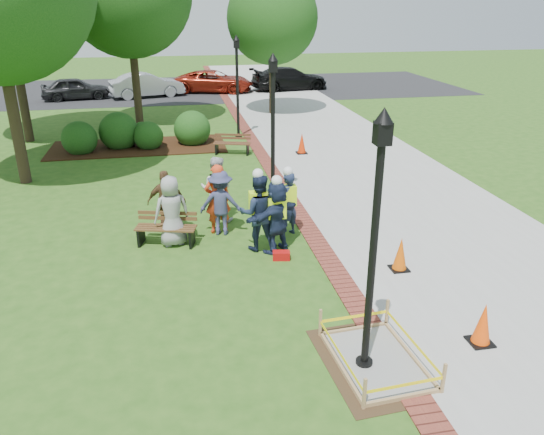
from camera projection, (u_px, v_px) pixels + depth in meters
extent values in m
plane|color=#285116|center=(259.00, 284.00, 11.27)|extent=(100.00, 100.00, 0.00)
cube|color=#9E9E99|center=(341.00, 150.00, 21.21)|extent=(6.00, 60.00, 0.02)
cube|color=maroon|center=(261.00, 154.00, 20.65)|extent=(0.50, 60.00, 0.03)
cube|color=#381E0F|center=(139.00, 147.00, 21.64)|extent=(7.00, 3.00, 0.05)
cube|color=black|center=(193.00, 89.00, 35.79)|extent=(36.00, 12.00, 0.01)
cube|color=#47331E|center=(376.00, 362.00, 8.83)|extent=(1.86, 2.42, 0.01)
cube|color=gray|center=(376.00, 361.00, 8.82)|extent=(1.33, 1.88, 0.04)
cube|color=tan|center=(376.00, 360.00, 8.82)|extent=(1.46, 2.01, 0.08)
cube|color=tan|center=(377.00, 349.00, 8.73)|extent=(1.49, 2.04, 0.55)
cube|color=yellow|center=(377.00, 347.00, 8.72)|extent=(1.43, 1.99, 0.06)
cube|color=brown|center=(166.00, 228.00, 12.90)|extent=(1.53, 0.79, 0.04)
cube|color=brown|center=(167.00, 216.00, 13.03)|extent=(1.43, 0.41, 0.23)
cube|color=black|center=(166.00, 237.00, 12.99)|extent=(1.41, 0.81, 0.43)
cube|color=brown|center=(232.00, 143.00, 20.54)|extent=(1.47, 0.79, 0.04)
cube|color=brown|center=(233.00, 136.00, 20.66)|extent=(1.37, 0.43, 0.23)
cube|color=black|center=(232.00, 149.00, 20.62)|extent=(1.36, 0.81, 0.41)
cube|color=black|center=(480.00, 342.00, 9.30)|extent=(0.41, 0.41, 0.05)
cone|color=#FF4A08|center=(483.00, 323.00, 9.15)|extent=(0.32, 0.32, 0.75)
cube|color=black|center=(399.00, 269.00, 11.83)|extent=(0.40, 0.40, 0.05)
cone|color=#E05607|center=(401.00, 253.00, 11.68)|extent=(0.31, 0.31, 0.73)
cube|color=black|center=(302.00, 153.00, 20.74)|extent=(0.41, 0.41, 0.05)
cone|color=red|center=(302.00, 143.00, 20.59)|extent=(0.32, 0.32, 0.76)
cube|color=#AF0D0D|center=(281.00, 255.00, 12.29)|extent=(0.43, 0.28, 0.20)
cylinder|color=black|center=(372.00, 263.00, 8.04)|extent=(0.12, 0.12, 3.80)
cube|color=black|center=(383.00, 133.00, 7.28)|extent=(0.22, 0.22, 0.32)
cone|color=black|center=(384.00, 115.00, 7.18)|extent=(0.28, 0.28, 0.22)
cylinder|color=black|center=(364.00, 363.00, 8.75)|extent=(0.28, 0.28, 0.10)
cylinder|color=black|center=(273.00, 138.00, 15.30)|extent=(0.12, 0.12, 3.80)
cube|color=black|center=(273.00, 66.00, 14.54)|extent=(0.22, 0.22, 0.32)
cone|color=black|center=(273.00, 57.00, 14.45)|extent=(0.28, 0.28, 0.22)
cylinder|color=black|center=(273.00, 198.00, 16.01)|extent=(0.28, 0.28, 0.10)
cylinder|color=black|center=(238.00, 93.00, 22.57)|extent=(0.12, 0.12, 3.80)
cube|color=black|center=(236.00, 44.00, 21.80)|extent=(0.22, 0.22, 0.32)
cone|color=black|center=(236.00, 37.00, 21.71)|extent=(0.28, 0.28, 0.22)
cylinder|color=black|center=(239.00, 136.00, 23.27)|extent=(0.28, 0.28, 0.10)
cylinder|color=#3D2D1E|center=(12.00, 105.00, 16.57)|extent=(0.36, 0.36, 5.07)
cylinder|color=#3D2D1E|center=(135.00, 72.00, 24.78)|extent=(0.37, 0.37, 4.87)
cylinder|color=#3D2D1E|center=(272.00, 76.00, 27.33)|extent=(0.31, 0.31, 3.91)
sphere|color=#154012|center=(272.00, 18.00, 26.27)|extent=(4.53, 4.53, 4.53)
cylinder|color=#3D2D1E|center=(19.00, 77.00, 21.60)|extent=(0.36, 0.36, 5.34)
sphere|color=#154012|center=(81.00, 153.00, 20.82)|extent=(1.36, 1.36, 1.36)
sphere|color=#154012|center=(121.00, 148.00, 21.59)|extent=(1.56, 1.56, 1.56)
sphere|color=#154012|center=(150.00, 148.00, 21.49)|extent=(1.18, 1.18, 1.18)
sphere|color=#154012|center=(193.00, 144.00, 22.13)|extent=(1.51, 1.51, 1.51)
sphere|color=#154012|center=(144.00, 142.00, 22.39)|extent=(0.94, 0.94, 0.94)
imported|color=gray|center=(172.00, 211.00, 12.76)|extent=(0.63, 0.47, 1.75)
imported|color=red|center=(218.00, 199.00, 13.44)|extent=(0.62, 0.44, 1.82)
imported|color=silver|center=(216.00, 189.00, 14.17)|extent=(0.66, 0.53, 1.79)
imported|color=brown|center=(167.00, 202.00, 13.49)|extent=(0.55, 0.37, 1.65)
imported|color=#35385E|center=(221.00, 203.00, 13.37)|extent=(0.61, 0.47, 1.68)
imported|color=#1D204C|center=(277.00, 217.00, 12.43)|extent=(0.66, 0.62, 1.75)
cube|color=#CCFE15|center=(277.00, 207.00, 12.34)|extent=(0.42, 0.26, 0.52)
sphere|color=white|center=(277.00, 181.00, 12.09)|extent=(0.25, 0.25, 0.25)
imported|color=#161C3A|center=(288.00, 204.00, 13.32)|extent=(0.63, 0.56, 1.67)
cube|color=#CCFE15|center=(288.00, 195.00, 13.23)|extent=(0.42, 0.26, 0.52)
sphere|color=white|center=(288.00, 171.00, 12.99)|extent=(0.25, 0.25, 0.25)
imported|color=#1C324A|center=(258.00, 213.00, 12.51)|extent=(0.63, 0.44, 1.87)
cube|color=#CCFE15|center=(258.00, 202.00, 12.41)|extent=(0.42, 0.26, 0.52)
sphere|color=white|center=(258.00, 174.00, 12.14)|extent=(0.25, 0.25, 0.25)
imported|color=black|center=(77.00, 99.00, 31.96)|extent=(2.62, 4.66, 1.44)
imported|color=#A9A9AE|center=(148.00, 97.00, 32.73)|extent=(3.28, 5.25, 1.59)
imported|color=#9D2414|center=(214.00, 92.00, 34.49)|extent=(3.11, 4.98, 1.51)
imported|color=black|center=(289.00, 90.00, 35.38)|extent=(2.83, 5.19, 1.61)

